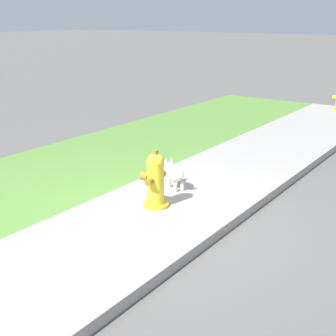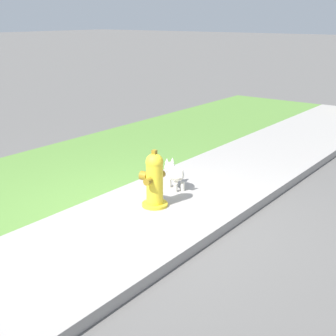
{
  "view_description": "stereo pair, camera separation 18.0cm",
  "coord_description": "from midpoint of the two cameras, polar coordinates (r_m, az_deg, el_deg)",
  "views": [
    {
      "loc": [
        -4.05,
        -3.32,
        2.37
      ],
      "look_at": [
        0.86,
        0.17,
        0.4
      ],
      "focal_mm": 50.0,
      "sensor_mm": 36.0,
      "label": 1
    },
    {
      "loc": [
        -3.95,
        -3.46,
        2.37
      ],
      "look_at": [
        0.86,
        0.17,
        0.4
      ],
      "focal_mm": 50.0,
      "sensor_mm": 36.0,
      "label": 2
    }
  ],
  "objects": [
    {
      "name": "ground_plane",
      "position": [
        5.75,
        -2.95,
        -6.25
      ],
      "size": [
        120.0,
        120.0,
        0.0
      ],
      "primitive_type": "plane",
      "color": "#5B5956"
    },
    {
      "name": "sidewalk_pavement",
      "position": [
        5.75,
        -2.95,
        -6.21
      ],
      "size": [
        18.0,
        1.81,
        0.01
      ],
      "primitive_type": "cube",
      "color": "#9E9993",
      "rests_on": "ground"
    },
    {
      "name": "grass_verge",
      "position": [
        7.3,
        -16.61,
        -1.6
      ],
      "size": [
        18.0,
        2.68,
        0.01
      ],
      "primitive_type": "cube",
      "color": "#568438",
      "rests_on": "ground"
    },
    {
      "name": "street_curb",
      "position": [
        5.21,
        5.47,
        -8.32
      ],
      "size": [
        18.0,
        0.16,
        0.12
      ],
      "primitive_type": "cube",
      "color": "#9E9993",
      "rests_on": "ground"
    },
    {
      "name": "fire_hydrant_by_grass_verge",
      "position": [
        5.98,
        -0.82,
        -1.46
      ],
      "size": [
        0.4,
        0.38,
        0.76
      ],
      "rotation": [
        0.0,
        0.0,
        0.1
      ],
      "color": "yellow",
      "rests_on": "ground"
    },
    {
      "name": "small_white_dog",
      "position": [
        6.66,
        1.59,
        -0.63
      ],
      "size": [
        0.35,
        0.46,
        0.41
      ],
      "rotation": [
        0.0,
        0.0,
        1.07
      ],
      "color": "silver",
      "rests_on": "ground"
    }
  ]
}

